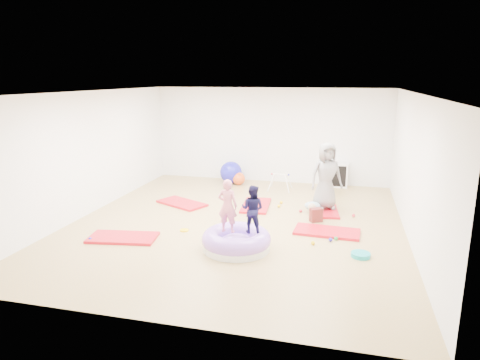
# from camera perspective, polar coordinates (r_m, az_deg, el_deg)

# --- Properties ---
(room) EXTENTS (7.01, 8.01, 2.81)m
(room) POSITION_cam_1_polar(r_m,az_deg,el_deg) (8.99, -0.46, 2.66)
(room) COLOR #A48B57
(room) RESTS_ON ground
(gym_mat_front_left) EXTENTS (1.40, 0.85, 0.05)m
(gym_mat_front_left) POSITION_cam_1_polar(r_m,az_deg,el_deg) (8.79, -15.35, -7.41)
(gym_mat_front_left) COLOR red
(gym_mat_front_left) RESTS_ON ground
(gym_mat_mid_left) EXTENTS (1.41, 1.12, 0.05)m
(gym_mat_mid_left) POSITION_cam_1_polar(r_m,az_deg,el_deg) (10.80, -7.76, -3.09)
(gym_mat_mid_left) COLOR red
(gym_mat_mid_left) RESTS_ON ground
(gym_mat_center_back) EXTENTS (0.73, 1.31, 0.05)m
(gym_mat_center_back) POSITION_cam_1_polar(r_m,az_deg,el_deg) (10.53, 2.13, -3.40)
(gym_mat_center_back) COLOR red
(gym_mat_center_back) RESTS_ON ground
(gym_mat_right) EXTENTS (1.34, 0.73, 0.05)m
(gym_mat_right) POSITION_cam_1_polar(r_m,az_deg,el_deg) (8.97, 11.51, -6.76)
(gym_mat_right) COLOR red
(gym_mat_right) RESTS_ON ground
(gym_mat_rear_right) EXTENTS (0.78, 1.31, 0.05)m
(gym_mat_rear_right) POSITION_cam_1_polar(r_m,az_deg,el_deg) (10.38, 11.13, -3.92)
(gym_mat_rear_right) COLOR red
(gym_mat_rear_right) RESTS_ON ground
(inflatable_cushion) EXTENTS (1.28, 1.28, 0.40)m
(inflatable_cushion) POSITION_cam_1_polar(r_m,az_deg,el_deg) (7.96, -0.48, -8.15)
(inflatable_cushion) COLOR silver
(inflatable_cushion) RESTS_ON ground
(child_pink) EXTENTS (0.38, 0.26, 1.00)m
(child_pink) POSITION_cam_1_polar(r_m,az_deg,el_deg) (7.78, -1.67, -3.12)
(child_pink) COLOR #E17286
(child_pink) RESTS_ON inflatable_cushion
(child_navy) EXTENTS (0.48, 0.40, 0.90)m
(child_navy) POSITION_cam_1_polar(r_m,az_deg,el_deg) (7.76, 1.68, -3.55)
(child_navy) COLOR black
(child_navy) RESTS_ON inflatable_cushion
(adult_caregiver) EXTENTS (0.91, 0.78, 1.58)m
(adult_caregiver) POSITION_cam_1_polar(r_m,az_deg,el_deg) (10.24, 11.42, 0.54)
(adult_caregiver) COLOR slate
(adult_caregiver) RESTS_ON gym_mat_rear_right
(infant) EXTENTS (0.37, 0.38, 0.22)m
(infant) POSITION_cam_1_polar(r_m,az_deg,el_deg) (10.14, 9.63, -3.46)
(infant) COLOR #92B2C7
(infant) RESTS_ON gym_mat_rear_right
(ball_pit_balls) EXTENTS (5.05, 3.46, 0.08)m
(ball_pit_balls) POSITION_cam_1_polar(r_m,az_deg,el_deg) (9.48, 4.42, -5.32)
(ball_pit_balls) COLOR #ECBF00
(ball_pit_balls) RESTS_ON ground
(exercise_ball_blue) EXTENTS (0.66, 0.66, 0.66)m
(exercise_ball_blue) POSITION_cam_1_polar(r_m,az_deg,el_deg) (12.75, -1.21, 1.02)
(exercise_ball_blue) COLOR #1F1CB6
(exercise_ball_blue) RESTS_ON ground
(exercise_ball_orange) EXTENTS (0.37, 0.37, 0.37)m
(exercise_ball_orange) POSITION_cam_1_polar(r_m,az_deg,el_deg) (12.57, -0.16, 0.18)
(exercise_ball_orange) COLOR #DD4F18
(exercise_ball_orange) RESTS_ON ground
(infant_play_gym) EXTENTS (0.63, 0.60, 0.48)m
(infant_play_gym) POSITION_cam_1_polar(r_m,az_deg,el_deg) (11.95, 5.37, 0.08)
(infant_play_gym) COLOR white
(infant_play_gym) RESTS_ON ground
(cube_shelf) EXTENTS (0.69, 0.34, 0.69)m
(cube_shelf) POSITION_cam_1_polar(r_m,az_deg,el_deg) (12.64, 12.61, 0.66)
(cube_shelf) COLOR white
(cube_shelf) RESTS_ON ground
(balance_disc) EXTENTS (0.34, 0.34, 0.08)m
(balance_disc) POSITION_cam_1_polar(r_m,az_deg,el_deg) (7.97, 15.79, -9.59)
(balance_disc) COLOR #109BA5
(balance_disc) RESTS_ON ground
(backpack) EXTENTS (0.31, 0.27, 0.30)m
(backpack) POSITION_cam_1_polar(r_m,az_deg,el_deg) (9.56, 10.11, -4.62)
(backpack) COLOR maroon
(backpack) RESTS_ON ground
(yellow_toy) EXTENTS (0.18, 0.18, 0.03)m
(yellow_toy) POSITION_cam_1_polar(r_m,az_deg,el_deg) (8.98, -7.43, -6.66)
(yellow_toy) COLOR #ECBF00
(yellow_toy) RESTS_ON ground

